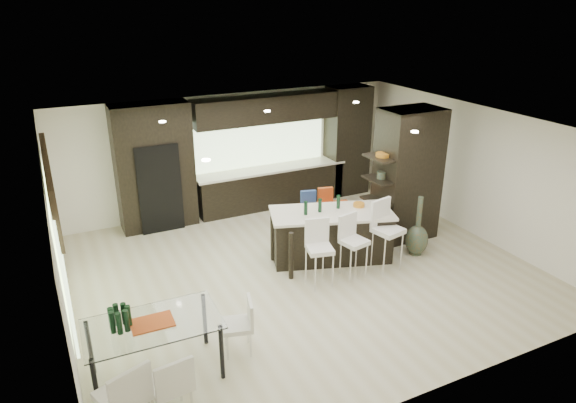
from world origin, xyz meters
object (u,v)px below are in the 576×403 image
stool_left (319,260)px  bench (323,215)px  stool_mid (354,253)px  chair_near (170,387)px  stool_right (387,242)px  floor_vase (418,226)px  chair_end (237,329)px  chair_far (123,401)px  kitchen_island (331,235)px  dining_table (155,350)px

stool_left → bench: (1.31, 2.16, -0.24)m
stool_mid → stool_left: bearing=168.3°
chair_near → stool_left: bearing=24.4°
chair_near → stool_right: bearing=15.4°
stool_mid → floor_vase: bearing=-5.7°
stool_right → bench: (-0.10, 2.18, -0.29)m
chair_end → chair_far: bearing=130.7°
stool_mid → chair_near: (-3.77, -1.88, -0.04)m
kitchen_island → stool_mid: bearing=-71.7°
bench → chair_far: (-4.91, -4.06, 0.23)m
floor_vase → chair_end: size_ratio=1.58×
kitchen_island → chair_far: kitchen_island is taller
stool_left → dining_table: size_ratio=0.56×
stool_left → floor_vase: 2.29m
stool_mid → floor_vase: (1.57, 0.18, 0.13)m
stool_left → stool_right: size_ratio=0.91×
chair_near → chair_far: bearing=175.2°
chair_near → bench: bearing=35.6°
bench → chair_far: chair_far is taller
stool_right → bench: 2.20m
kitchen_island → stool_left: stool_left is taller
chair_far → stool_left: bearing=7.9°
stool_right → dining_table: 4.60m
stool_left → stool_right: stool_right is taller
stool_right → chair_far: 5.35m
stool_right → bench: size_ratio=0.86×
chair_near → chair_end: 1.39m
floor_vase → chair_near: (-5.34, -2.06, -0.17)m
kitchen_island → chair_end: (-2.62, -1.89, -0.10)m
stool_right → chair_near: (-4.47, -1.85, -0.10)m
stool_left → bench: size_ratio=0.78×
stool_left → bench: 2.53m
stool_left → chair_near: 3.60m
stool_left → dining_table: 3.25m
stool_right → chair_near: stool_right is taller
floor_vase → dining_table: 5.49m
dining_table → chair_near: bearing=-88.5°
chair_near → chair_far: size_ratio=0.91×
stool_mid → stool_right: stool_right is taller
dining_table → chair_far: 0.98m
floor_vase → chair_near: bearing=-158.9°
stool_mid → bench: stool_mid is taller
stool_left → stool_mid: stool_left is taller
bench → dining_table: 5.45m
kitchen_island → stool_right: 1.09m
stool_left → stool_mid: 0.70m
stool_left → chair_far: size_ratio=1.02×
chair_far → stool_right: bearing=0.7°
bench → chair_near: size_ratio=1.44×
stool_mid → stool_right: 0.71m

